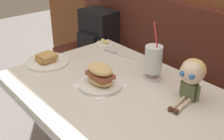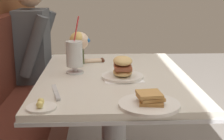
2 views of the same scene
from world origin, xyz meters
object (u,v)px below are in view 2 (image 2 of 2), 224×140
toast_plate (149,102)px  sandwich_plate (123,70)px  seated_doll (80,43)px  milkshake_glass (74,55)px  butter_saucer (41,106)px  diner_patron (38,45)px  butter_knife (57,94)px

toast_plate → sandwich_plate: size_ratio=1.14×
sandwich_plate → seated_doll: (0.36, 0.24, 0.08)m
toast_plate → milkshake_glass: (0.52, 0.33, 0.09)m
milkshake_glass → butter_saucer: bearing=169.4°
milkshake_glass → seated_doll: bearing=-4.5°
butter_saucer → diner_patron: 1.44m
butter_saucer → butter_knife: size_ratio=0.51×
sandwich_plate → butter_saucer: 0.55m
toast_plate → seated_doll: seated_doll is taller
milkshake_glass → butter_saucer: (-0.53, 0.10, -0.09)m
milkshake_glass → seated_doll: (0.25, -0.02, 0.03)m
toast_plate → seated_doll: 0.83m
milkshake_glass → butter_saucer: milkshake_glass is taller
milkshake_glass → diner_patron: size_ratio=0.39×
toast_plate → butter_knife: toast_plate is taller
milkshake_glass → diner_patron: bearing=22.2°
butter_saucer → diner_patron: size_ratio=0.15×
sandwich_plate → butter_knife: size_ratio=0.94×
sandwich_plate → toast_plate: bearing=-169.3°
butter_knife → seated_doll: bearing=-7.0°
butter_saucer → seated_doll: 0.79m
butter_knife → milkshake_glass: bearing=-8.6°
milkshake_glass → sandwich_plate: (-0.11, -0.26, -0.05)m
toast_plate → butter_saucer: bearing=91.2°
milkshake_glass → toast_plate: bearing=-147.1°
milkshake_glass → seated_doll: size_ratio=1.39×
sandwich_plate → seated_doll: size_ratio=0.97×
toast_plate → butter_saucer: toast_plate is taller
butter_saucer → diner_patron: bearing=10.6°
sandwich_plate → diner_patron: diner_patron is taller
sandwich_plate → diner_patron: bearing=31.8°
butter_saucer → sandwich_plate: bearing=-40.6°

